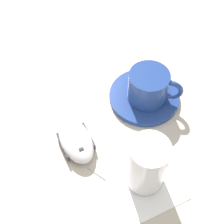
{
  "coord_description": "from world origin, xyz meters",
  "views": [
    {
      "loc": [
        0.12,
        0.31,
        0.55
      ],
      "look_at": [
        0.06,
        -0.05,
        0.03
      ],
      "focal_mm": 50.0,
      "sensor_mm": 36.0,
      "label": 1
    }
  ],
  "objects_px": {
    "saucer": "(144,97)",
    "coffee_cup": "(149,86)",
    "computer_mouse": "(76,140)",
    "drinking_glass": "(147,165)"
  },
  "relations": [
    {
      "from": "saucer",
      "to": "coffee_cup",
      "type": "relative_size",
      "value": 1.4
    },
    {
      "from": "coffee_cup",
      "to": "drinking_glass",
      "type": "xyz_separation_m",
      "value": [
        0.05,
        0.18,
        0.01
      ]
    },
    {
      "from": "saucer",
      "to": "computer_mouse",
      "type": "distance_m",
      "value": 0.18
    },
    {
      "from": "drinking_glass",
      "to": "saucer",
      "type": "bearing_deg",
      "value": -102.75
    },
    {
      "from": "computer_mouse",
      "to": "coffee_cup",
      "type": "bearing_deg",
      "value": -152.62
    },
    {
      "from": "coffee_cup",
      "to": "drinking_glass",
      "type": "height_order",
      "value": "drinking_glass"
    },
    {
      "from": "computer_mouse",
      "to": "drinking_glass",
      "type": "height_order",
      "value": "drinking_glass"
    },
    {
      "from": "saucer",
      "to": "coffee_cup",
      "type": "height_order",
      "value": "coffee_cup"
    },
    {
      "from": "computer_mouse",
      "to": "drinking_glass",
      "type": "relative_size",
      "value": 1.04
    },
    {
      "from": "saucer",
      "to": "computer_mouse",
      "type": "bearing_deg",
      "value": 29.97
    }
  ]
}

